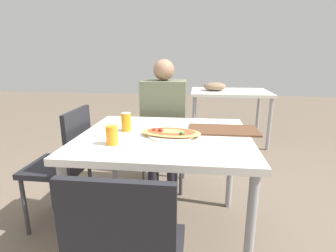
% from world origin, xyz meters
% --- Properties ---
extents(ground_plane, '(14.00, 14.00, 0.00)m').
position_xyz_m(ground_plane, '(0.00, 0.00, 0.00)').
color(ground_plane, '#6B5B4C').
extents(dining_table, '(1.09, 0.95, 0.75)m').
position_xyz_m(dining_table, '(0.00, 0.00, 0.68)').
color(dining_table, silver).
rests_on(dining_table, ground_plane).
extents(chair_far_seated, '(0.40, 0.40, 0.89)m').
position_xyz_m(chair_far_seated, '(-0.10, 0.80, 0.51)').
color(chair_far_seated, black).
rests_on(chair_far_seated, ground_plane).
extents(chair_side_left, '(0.40, 0.40, 0.89)m').
position_xyz_m(chair_side_left, '(-0.74, 0.06, 0.51)').
color(chair_side_left, black).
rests_on(chair_side_left, ground_plane).
extents(person_seated, '(0.39, 0.28, 1.21)m').
position_xyz_m(person_seated, '(-0.10, 0.69, 0.72)').
color(person_seated, '#2D2D38').
rests_on(person_seated, ground_plane).
extents(pizza_main, '(0.40, 0.29, 0.05)m').
position_xyz_m(pizza_main, '(0.04, -0.03, 0.77)').
color(pizza_main, white).
rests_on(pizza_main, dining_table).
extents(soda_can, '(0.07, 0.07, 0.12)m').
position_xyz_m(soda_can, '(-0.27, 0.06, 0.81)').
color(soda_can, orange).
rests_on(soda_can, dining_table).
extents(drink_glass, '(0.07, 0.07, 0.11)m').
position_xyz_m(drink_glass, '(-0.27, -0.22, 0.80)').
color(drink_glass, orange).
rests_on(drink_glass, dining_table).
extents(serving_tray, '(0.46, 0.26, 0.01)m').
position_xyz_m(serving_tray, '(0.38, 0.13, 0.76)').
color(serving_tray, brown).
rests_on(serving_tray, dining_table).
extents(background_table, '(1.10, 0.80, 0.87)m').
position_xyz_m(background_table, '(0.63, 2.24, 0.69)').
color(background_table, silver).
rests_on(background_table, ground_plane).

